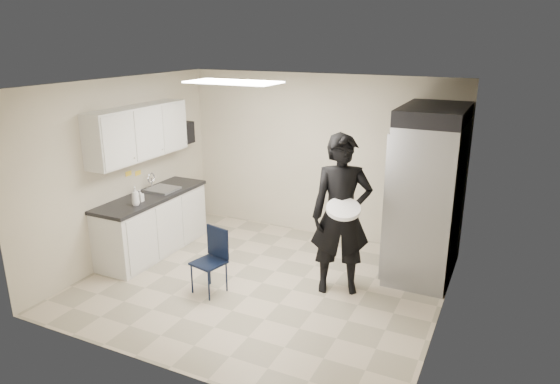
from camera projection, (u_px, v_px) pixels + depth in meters
The scene contains 21 objects.
floor at pixel (262, 283), 6.63m from camera, with size 4.50×4.50×0.00m, color #B2A38C.
ceiling at pixel (260, 84), 5.86m from camera, with size 4.50×4.50×0.00m, color white.
back_wall at pixel (319, 157), 7.97m from camera, with size 4.50×4.50×0.00m, color beige.
left_wall at pixel (123, 170), 7.17m from camera, with size 4.00×4.00×0.00m, color beige.
right_wall at pixel (448, 217), 5.32m from camera, with size 4.00×4.00×0.00m, color beige.
ceiling_panel at pixel (233, 82), 6.46m from camera, with size 1.20×0.60×0.02m, color white.
lower_counter at pixel (153, 225), 7.48m from camera, with size 0.60×1.90×0.86m, color silver.
countertop at pixel (151, 196), 7.35m from camera, with size 0.64×1.95×0.05m, color black.
sink at pixel (163, 193), 7.56m from camera, with size 0.42×0.40×0.14m, color gray.
faucet at pixel (151, 182), 7.60m from camera, with size 0.02×0.02×0.24m, color silver.
upper_cabinets at pixel (139, 132), 7.12m from camera, with size 0.35×1.80×0.75m, color silver.
towel_dispenser at pixel (184, 133), 8.19m from camera, with size 0.22×0.30×0.35m, color black.
notice_sticker_left at pixel (129, 174), 7.28m from camera, with size 0.00×0.12×0.07m, color yellow.
notice_sticker_right at pixel (138, 173), 7.47m from camera, with size 0.00×0.12×0.07m, color yellow.
commercial_fridge at pixel (427, 200), 6.66m from camera, with size 0.80×1.35×2.10m, color gray.
fridge_compressor at pixel (435, 114), 6.32m from camera, with size 0.80×1.35×0.20m, color black.
folding_chair at pixel (209, 263), 6.28m from camera, with size 0.36×0.36×0.82m, color black.
man_tuxedo at pixel (341, 215), 6.17m from camera, with size 0.75×0.50×2.04m, color black.
bucket_lid at pixel (343, 209), 5.88m from camera, with size 0.41×0.41×0.05m, color white.
soap_bottle_a at pixel (135, 196), 6.84m from camera, with size 0.10×0.10×0.27m, color silver.
soap_bottle_b at pixel (140, 196), 7.01m from camera, with size 0.08×0.08×0.17m, color silver.
Camera 1 is at (2.80, -5.28, 3.14)m, focal length 32.00 mm.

